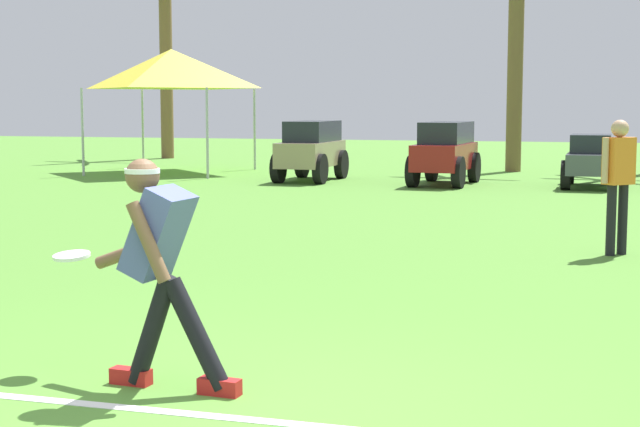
# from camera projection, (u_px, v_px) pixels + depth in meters

# --- Properties ---
(ground_plane) EXTENTS (80.00, 80.00, 0.00)m
(ground_plane) POSITION_uv_depth(u_px,v_px,m) (231.00, 423.00, 5.39)
(ground_plane) COLOR #518B31
(field_line_paint) EXTENTS (27.10, 0.32, 0.01)m
(field_line_paint) POSITION_uv_depth(u_px,v_px,m) (236.00, 418.00, 5.46)
(field_line_paint) COLOR white
(field_line_paint) RESTS_ON ground_plane
(frisbee_thrower) EXTENTS (1.09, 0.53, 1.42)m
(frisbee_thrower) POSITION_uv_depth(u_px,v_px,m) (160.00, 261.00, 5.97)
(frisbee_thrower) COLOR black
(frisbee_thrower) RESTS_ON ground_plane
(frisbee_in_flight) EXTENTS (0.30, 0.30, 0.05)m
(frisbee_in_flight) POSITION_uv_depth(u_px,v_px,m) (72.00, 256.00, 6.44)
(frisbee_in_flight) COLOR white
(teammate_near_sideline) EXTENTS (0.40, 0.40, 1.56)m
(teammate_near_sideline) POSITION_uv_depth(u_px,v_px,m) (618.00, 174.00, 11.23)
(teammate_near_sideline) COLOR black
(teammate_near_sideline) RESTS_ON ground_plane
(parked_car_slot_a) EXTENTS (1.19, 2.42, 1.34)m
(parked_car_slot_a) POSITION_uv_depth(u_px,v_px,m) (311.00, 149.00, 22.04)
(parked_car_slot_a) COLOR #998466
(parked_car_slot_a) RESTS_ON ground_plane
(parked_car_slot_b) EXTENTS (1.30, 2.46, 1.34)m
(parked_car_slot_b) POSITION_uv_depth(u_px,v_px,m) (445.00, 151.00, 20.98)
(parked_car_slot_b) COLOR maroon
(parked_car_slot_b) RESTS_ON ground_plane
(parked_car_slot_c) EXTENTS (1.12, 2.22, 1.10)m
(parked_car_slot_c) POSITION_uv_depth(u_px,v_px,m) (590.00, 160.00, 20.27)
(parked_car_slot_c) COLOR #474C51
(parked_car_slot_c) RESTS_ON ground_plane
(palm_tree_far_left) EXTENTS (2.96, 3.54, 5.66)m
(palm_tree_far_left) POSITION_uv_depth(u_px,v_px,m) (166.00, 53.00, 30.60)
(palm_tree_far_left) COLOR brown
(palm_tree_far_left) RESTS_ON ground_plane
(palm_tree_left_of_centre) EXTENTS (3.15, 3.50, 5.56)m
(palm_tree_left_of_centre) POSITION_uv_depth(u_px,v_px,m) (516.00, 44.00, 24.63)
(palm_tree_left_of_centre) COLOR brown
(palm_tree_left_of_centre) RESTS_ON ground_plane
(event_tent) EXTENTS (3.38, 3.38, 3.07)m
(event_tent) POSITION_uv_depth(u_px,v_px,m) (171.00, 69.00, 24.35)
(event_tent) COLOR #B2B5BA
(event_tent) RESTS_ON ground_plane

